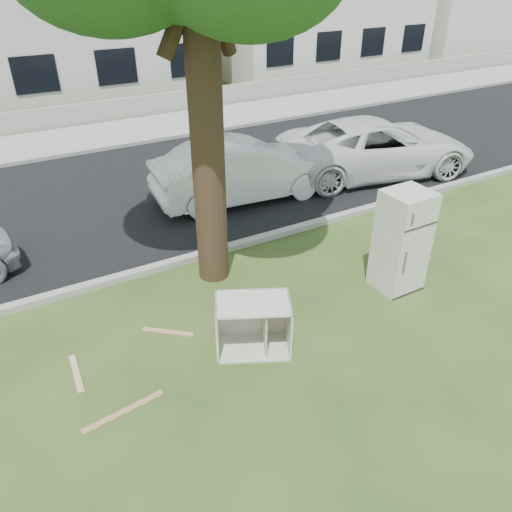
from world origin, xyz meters
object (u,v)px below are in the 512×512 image
car_center (244,170)px  fridge (402,241)px  car_right (377,147)px  cabinet (253,325)px

car_center → fridge: bearing=-167.9°
fridge → car_right: fridge is taller
cabinet → car_right: bearing=61.7°
fridge → car_right: (3.24, 4.29, -0.18)m
fridge → car_center: size_ratio=0.42×
cabinet → car_right: car_right is taller
fridge → car_right: 5.38m
fridge → car_center: 4.61m
cabinet → car_right: size_ratio=0.21×
fridge → car_right: bearing=52.6°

